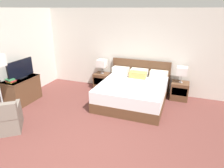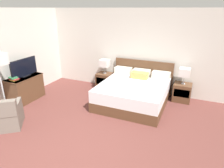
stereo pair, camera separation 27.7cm
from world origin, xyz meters
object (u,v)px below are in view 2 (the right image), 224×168
Objects in this scene: bed at (134,92)px; nightstand_right at (182,92)px; table_lamp_left at (105,63)px; book_red_cover at (14,80)px; dresser at (25,88)px; book_small_top at (13,78)px; nightstand_left at (105,81)px; book_blue_cover at (14,79)px; tv at (24,68)px; table_lamp_right at (185,72)px; armchair_by_window at (5,116)px.

nightstand_right is at bearing 28.90° from bed.
book_red_cover is (-1.75, -2.13, -0.14)m from table_lamp_left.
bed reaches higher than dresser.
book_small_top is at bearing -153.68° from nightstand_right.
table_lamp_left is at bearing 90.00° from nightstand_left.
dresser is 0.52m from book_blue_cover.
tv is (-4.28, -1.73, 0.71)m from nightstand_right.
book_blue_cover is at bearing 0.00° from book_red_cover.
tv reaches higher than table_lamp_right.
book_red_cover is at bearing -153.51° from table_lamp_right.
armchair_by_window is (0.72, -0.98, -0.52)m from book_small_top.
table_lamp_left is 0.46× the size of dresser.
dresser is at bearing -159.99° from bed.
book_small_top is at bearing -154.79° from bed.
nightstand_right is 0.58× the size of tv.
dresser is 0.61m from tv.
table_lamp_right is 2.08× the size of book_small_top.
bed is 3.36m from book_blue_cover.
table_lamp_right is at bearing 40.97° from armchair_by_window.
dresser is (-4.28, -1.80, -0.50)m from table_lamp_right.
nightstand_left is 2.79m from book_red_cover.
tv is at bearing 87.02° from book_small_top.
table_lamp_left is 2.76m from book_red_cover.
book_small_top is 1.32m from armchair_by_window.
book_blue_cover reaches higher than nightstand_left.
table_lamp_left is 2.53m from table_lamp_right.
armchair_by_window is (0.70, -1.32, -0.09)m from dresser.
table_lamp_left reaches higher than book_small_top.
dresser reaches higher than nightstand_left.
tv reaches higher than bed.
armchair_by_window reaches higher than nightstand_right.
table_lamp_left is at bearing 44.63° from tv.
tv is 3.96× the size of book_blue_cover.
bed is at bearing -28.94° from table_lamp_left.
table_lamp_left is at bearing 71.25° from armchair_by_window.
book_blue_cover is at bearing -129.34° from nightstand_left.
bed reaches higher than armchair_by_window.
book_blue_cover is at bearing 0.00° from book_small_top.
tv reaches higher than nightstand_right.
armchair_by_window is (-3.59, -3.11, 0.02)m from nightstand_right.
table_lamp_right is at bearing 26.34° from book_small_top.
book_small_top is (-4.30, -2.13, -0.08)m from table_lamp_right.
book_blue_cover is at bearing -129.32° from table_lamp_left.
tv is 0.45m from book_blue_cover.
table_lamp_right is (1.26, 0.70, 0.55)m from bed.
book_small_top is (-4.30, -2.13, 0.54)m from nightstand_right.
bed is at bearing 20.01° from dresser.
nightstand_right is 2.60m from table_lamp_left.
table_lamp_left is 3.34m from armchair_by_window.
table_lamp_left is 1.00× the size of table_lamp_right.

